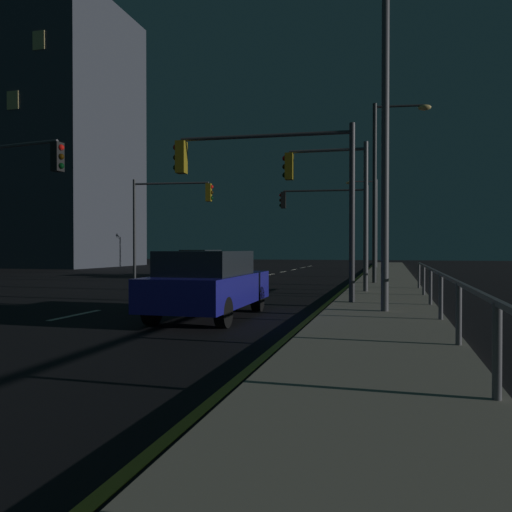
{
  "coord_description": "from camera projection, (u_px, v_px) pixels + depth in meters",
  "views": [
    {
      "loc": [
        7.43,
        -1.53,
        1.61
      ],
      "look_at": [
        0.07,
        25.46,
        1.23
      ],
      "focal_mm": 34.98,
      "sensor_mm": 36.0,
      "label": 1
    }
  ],
  "objects": [
    {
      "name": "street_lamp_median",
      "position": [
        384.0,
        175.0,
        21.7
      ],
      "size": [
        2.45,
        0.56,
        7.83
      ],
      "color": "#2D3033",
      "rests_on": "sidewalk_right"
    },
    {
      "name": "traffic_light_overhead_east",
      "position": [
        16.0,
        185.0,
        16.98
      ],
      "size": [
        3.69,
        0.66,
        5.41
      ],
      "color": "#4C4C51",
      "rests_on": "ground"
    },
    {
      "name": "street_lamp_far_end",
      "position": [
        398.0,
        101.0,
        11.71
      ],
      "size": [
        2.09,
        0.36,
        8.37
      ],
      "color": "#4C4C51",
      "rests_on": "sidewalk_right"
    },
    {
      "name": "traffic_light_far_right",
      "position": [
        329.0,
        188.0,
        17.65
      ],
      "size": [
        3.03,
        0.4,
        5.23
      ],
      "color": "#4C4C51",
      "rests_on": "sidewalk_right"
    },
    {
      "name": "building_distant",
      "position": [
        41.0,
        140.0,
        47.19
      ],
      "size": [
        15.68,
        12.26,
        23.97
      ],
      "color": "#3D424C",
      "rests_on": "ground"
    },
    {
      "name": "car_oncoming",
      "position": [
        200.0,
        263.0,
        28.86
      ],
      "size": [
        2.02,
        4.48,
        1.57
      ],
      "color": "#B71414",
      "rests_on": "ground"
    },
    {
      "name": "lane_markings_center",
      "position": [
        230.0,
        283.0,
        23.71
      ],
      "size": [
        0.14,
        50.0,
        0.01
      ],
      "color": "silver",
      "rests_on": "ground"
    },
    {
      "name": "traffic_light_far_center",
      "position": [
        327.0,
        211.0,
        28.86
      ],
      "size": [
        5.11,
        0.81,
        5.13
      ],
      "color": "#38383D",
      "rests_on": "sidewalk_right"
    },
    {
      "name": "sidewalk_right",
      "position": [
        385.0,
        291.0,
        18.43
      ],
      "size": [
        2.73,
        77.0,
        0.14
      ],
      "primitive_type": "cube",
      "color": "#9E937F",
      "rests_on": "ground"
    },
    {
      "name": "lane_edge_line",
      "position": [
        352.0,
        283.0,
        23.68
      ],
      "size": [
        0.14,
        53.0,
        0.01
      ],
      "color": "gold",
      "rests_on": "ground"
    },
    {
      "name": "ground_plane",
      "position": [
        203.0,
        289.0,
        20.33
      ],
      "size": [
        112.0,
        112.0,
        0.0
      ],
      "primitive_type": "plane",
      "color": "black",
      "rests_on": "ground"
    },
    {
      "name": "traffic_light_near_right",
      "position": [
        168.0,
        208.0,
        26.87
      ],
      "size": [
        4.46,
        0.76,
        5.41
      ],
      "color": "#2D3033",
      "rests_on": "ground"
    },
    {
      "name": "street_lamp_corner",
      "position": [
        371.0,
        214.0,
        40.08
      ],
      "size": [
        2.47,
        0.82,
        7.07
      ],
      "color": "#4C4C51",
      "rests_on": "sidewalk_right"
    },
    {
      "name": "traffic_light_far_left",
      "position": [
        267.0,
        176.0,
        14.3
      ],
      "size": [
        5.31,
        0.61,
        4.98
      ],
      "color": "#38383D",
      "rests_on": "sidewalk_right"
    },
    {
      "name": "car",
      "position": [
        209.0,
        283.0,
        11.67
      ],
      "size": [
        1.88,
        4.42,
        1.57
      ],
      "color": "navy",
      "rests_on": "ground"
    },
    {
      "name": "barrier_fence",
      "position": [
        448.0,
        290.0,
        9.04
      ],
      "size": [
        0.09,
        20.29,
        0.98
      ],
      "color": "#59595E",
      "rests_on": "sidewalk_right"
    }
  ]
}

